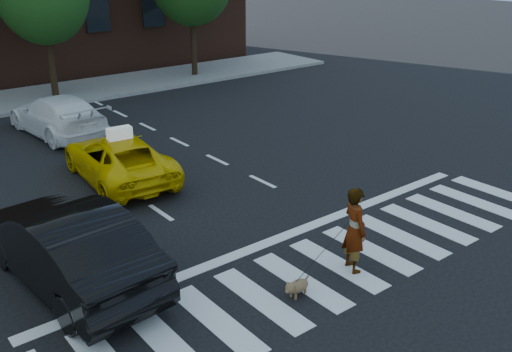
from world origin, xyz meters
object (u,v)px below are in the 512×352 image
at_px(taxi, 119,158).
at_px(dog, 297,287).
at_px(white_suv, 57,115).
at_px(black_sedan, 67,245).
at_px(woman, 354,230).

bearing_deg(taxi, dog, 94.98).
relative_size(white_suv, dog, 7.44).
relative_size(taxi, black_sedan, 0.92).
height_order(black_sedan, dog, black_sedan).
height_order(taxi, dog, taxi).
distance_m(black_sedan, woman, 5.51).
distance_m(taxi, white_suv, 5.09).
height_order(taxi, white_suv, white_suv).
height_order(woman, dog, woman).
bearing_deg(white_suv, black_sedan, 66.13).
bearing_deg(taxi, white_suv, -87.10).
bearing_deg(dog, woman, -4.85).
height_order(black_sedan, woman, woman).
xyz_separation_m(taxi, white_suv, (0.20, 5.09, 0.06)).
bearing_deg(white_suv, taxi, 83.30).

